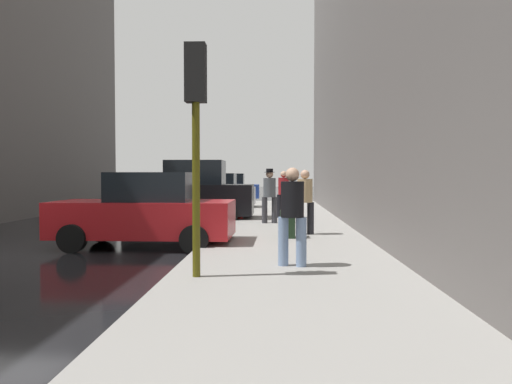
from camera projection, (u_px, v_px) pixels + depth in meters
The scene contains 12 objects.
sidewalk at pixel (289, 257), 9.99m from camera, with size 4.00×40.00×0.15m, color gray.
parked_red_hatchback at pixel (146, 212), 11.85m from camera, with size 4.23×2.11×1.79m.
parked_black_suv at pixel (192, 194), 18.25m from camera, with size 4.60×2.07×2.25m.
parked_silver_sedan at pixel (213, 192), 24.45m from camera, with size 4.22×2.10×1.79m.
parked_blue_sedan at pixel (226, 189), 31.01m from camera, with size 4.23×2.12×1.79m.
fire_hydrant at pixel (240, 209), 17.75m from camera, with size 0.42×0.22×0.70m.
traffic_light at pixel (196, 108), 7.68m from camera, with size 0.32×0.32×3.60m.
pedestrian_in_tan_coat at pixel (305, 198), 13.19m from camera, with size 0.53×0.50×1.71m.
pedestrian_with_beanie at pixel (270, 193), 16.26m from camera, with size 0.51×0.42×1.78m.
pedestrian_in_red_jacket at pixel (284, 192), 18.24m from camera, with size 0.52×0.46×1.71m.
pedestrian_in_jeans at pixel (292, 211), 8.62m from camera, with size 0.53×0.49×1.71m.
rolling_suitcase at pixel (287, 224), 12.57m from camera, with size 0.37×0.57×1.04m.
Camera 1 is at (5.73, -9.96, 1.74)m, focal length 35.00 mm.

